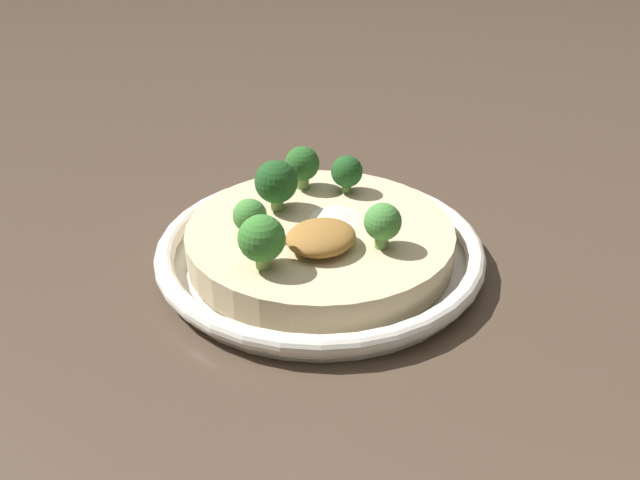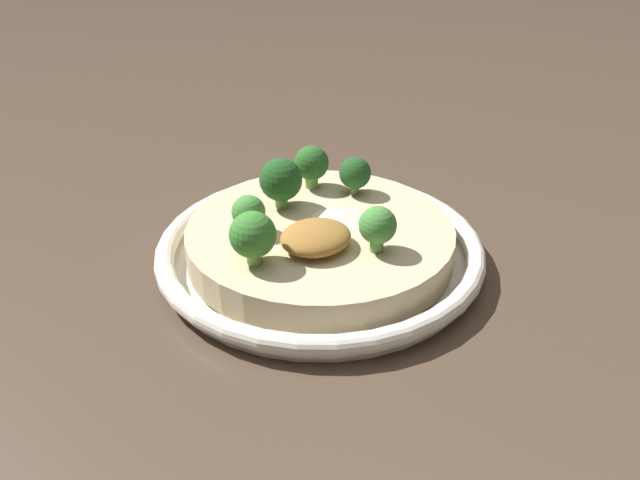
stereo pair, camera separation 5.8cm
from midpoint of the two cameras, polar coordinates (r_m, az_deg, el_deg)
name	(u,v)px [view 2 (the right image)]	position (r m, az deg, el deg)	size (l,w,h in m)	color
ground_plane	(320,261)	(0.60, 2.81, -1.98)	(6.00, 6.00, 0.00)	#47382B
risotto_bowl	(320,245)	(0.59, 2.85, -0.54)	(0.31, 0.31, 0.04)	silver
cheese_sprinkle	(336,213)	(0.59, 4.31, 2.36)	(0.05, 0.05, 0.01)	white
crispy_onion_garnish	(316,237)	(0.54, 2.72, 0.17)	(0.06, 0.06, 0.02)	olive
broccoli_back_right	(312,164)	(0.64, 1.85, 6.90)	(0.04, 0.04, 0.04)	#759E4C
broccoli_right	(355,174)	(0.63, 5.89, 6.00)	(0.03, 0.03, 0.04)	#668E47
broccoli_front_left	(253,236)	(0.51, -2.91, 0.31)	(0.04, 0.04, 0.05)	#84A856
broccoli_left	(248,212)	(0.55, -3.58, 2.46)	(0.03, 0.03, 0.04)	#84A856
broccoli_front_right	(378,226)	(0.53, 8.44, 1.16)	(0.03, 0.03, 0.04)	#668E47
broccoli_back_left	(281,180)	(0.60, -0.80, 5.41)	(0.04, 0.04, 0.05)	#668E47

